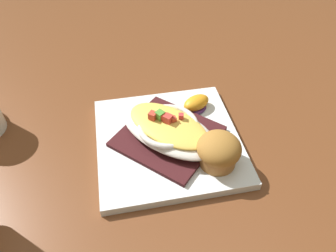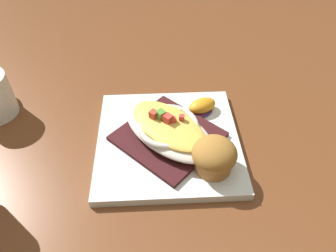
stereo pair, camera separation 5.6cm
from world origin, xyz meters
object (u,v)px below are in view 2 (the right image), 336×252
(square_plate, at_px, (168,141))
(orange_garnish, at_px, (202,107))
(muffin, at_px, (214,156))
(gratin_dish, at_px, (168,128))

(square_plate, xyz_separation_m, orange_garnish, (-0.07, 0.06, 0.02))
(square_plate, xyz_separation_m, muffin, (0.06, 0.08, 0.04))
(gratin_dish, xyz_separation_m, muffin, (0.06, 0.08, 0.00))
(square_plate, relative_size, gratin_dish, 1.22)
(muffin, bearing_deg, square_plate, -130.21)
(muffin, relative_size, orange_garnish, 1.11)
(muffin, height_order, orange_garnish, muffin)
(orange_garnish, bearing_deg, muffin, 4.96)
(gratin_dish, relative_size, muffin, 2.87)
(gratin_dish, height_order, orange_garnish, gratin_dish)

